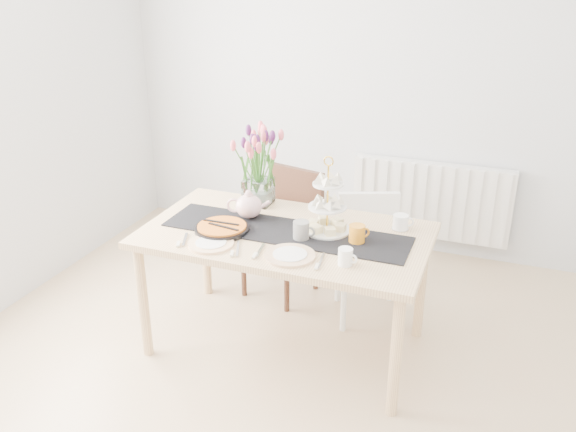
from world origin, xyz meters
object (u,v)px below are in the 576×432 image
(teapot, at_px, (249,206))
(dining_table, at_px, (286,244))
(chair_white, at_px, (369,247))
(radiator, at_px, (431,200))
(tulip_vase, at_px, (258,154))
(chair_brown, at_px, (287,223))
(plate_left, at_px, (211,244))
(mug_orange, at_px, (357,234))
(tart_tin, at_px, (222,228))
(mug_white, at_px, (345,257))
(plate_right, at_px, (290,255))
(cream_jug, at_px, (400,222))
(mug_grey, at_px, (301,231))
(cake_stand, at_px, (327,213))

(teapot, bearing_deg, dining_table, -34.72)
(dining_table, xyz_separation_m, chair_white, (0.36, 0.57, -0.22))
(radiator, distance_m, tulip_vase, 1.63)
(chair_brown, distance_m, plate_left, 0.98)
(radiator, bearing_deg, chair_brown, -133.09)
(mug_orange, bearing_deg, plate_left, 158.83)
(radiator, xyz_separation_m, dining_table, (-0.60, -1.54, 0.22))
(tart_tin, xyz_separation_m, mug_white, (0.76, -0.14, 0.03))
(chair_brown, distance_m, tart_tin, 0.82)
(plate_right, bearing_deg, cream_jug, 49.29)
(mug_orange, bearing_deg, plate_right, -178.56)
(cream_jug, xyz_separation_m, tart_tin, (-0.93, -0.38, -0.03))
(teapot, xyz_separation_m, mug_grey, (0.38, -0.16, -0.03))
(teapot, relative_size, cream_jug, 2.89)
(radiator, bearing_deg, cake_stand, -104.80)
(plate_left, height_order, plate_right, same)
(teapot, distance_m, mug_orange, 0.69)
(chair_white, relative_size, teapot, 3.15)
(cream_jug, distance_m, mug_orange, 0.32)
(dining_table, xyz_separation_m, tart_tin, (-0.34, -0.12, 0.09))
(mug_grey, bearing_deg, dining_table, 151.52)
(tulip_vase, height_order, cake_stand, tulip_vase)
(tulip_vase, xyz_separation_m, plate_right, (0.44, -0.61, -0.32))
(cream_jug, relative_size, plate_right, 0.33)
(chair_brown, distance_m, tulip_vase, 0.65)
(radiator, distance_m, cake_stand, 1.56)
(chair_brown, xyz_separation_m, mug_grey, (0.35, -0.71, 0.30))
(chair_brown, relative_size, tulip_vase, 1.45)
(plate_right, bearing_deg, tulip_vase, 125.69)
(mug_grey, bearing_deg, mug_orange, 11.06)
(plate_right, bearing_deg, radiator, 75.50)
(chair_brown, bearing_deg, chair_white, 5.97)
(cake_stand, distance_m, teapot, 0.49)
(tulip_vase, distance_m, cake_stand, 0.62)
(dining_table, xyz_separation_m, mug_orange, (0.41, 0.01, 0.13))
(mug_white, bearing_deg, cream_jug, 86.66)
(plate_right, bearing_deg, plate_left, -177.40)
(tart_tin, bearing_deg, plate_right, -18.42)
(teapot, xyz_separation_m, mug_orange, (0.68, -0.10, -0.03))
(dining_table, bearing_deg, radiator, 68.78)
(tart_tin, distance_m, plate_left, 0.18)
(tart_tin, height_order, mug_white, mug_white)
(radiator, distance_m, teapot, 1.73)
(chair_brown, bearing_deg, tulip_vase, -89.37)
(tulip_vase, bearing_deg, chair_brown, 76.83)
(radiator, relative_size, mug_grey, 11.35)
(cream_jug, xyz_separation_m, mug_white, (-0.17, -0.52, 0.00))
(chair_brown, height_order, mug_white, chair_brown)
(chair_brown, distance_m, chair_white, 0.60)
(radiator, relative_size, tulip_vase, 2.01)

